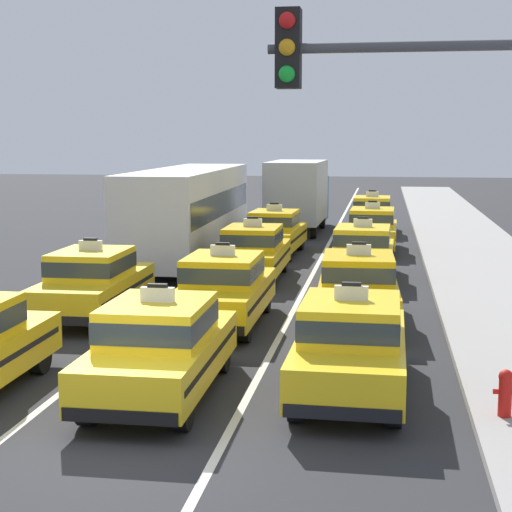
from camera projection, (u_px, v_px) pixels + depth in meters
ground_plane at (98, 457)px, 11.11m from camera, size 160.00×160.00×0.00m
lane_stripe_left_center at (239, 252)px, 30.90m from camera, size 0.14×80.00×0.01m
lane_stripe_center_right at (323, 254)px, 30.41m from camera, size 0.14×80.00×0.01m
sidewalk_curb at (495, 279)px, 24.65m from camera, size 4.00×90.00×0.15m
taxi_left_second at (93, 282)px, 19.60m from camera, size 1.87×4.58×1.96m
bus_left_third at (189, 208)px, 28.90m from camera, size 2.73×11.25×3.22m
taxi_center_nearest at (160, 346)px, 13.58m from camera, size 1.85×4.57×1.96m
taxi_center_second at (224, 288)px, 18.77m from camera, size 1.84×4.57×1.96m
taxi_center_third at (253, 252)px, 24.75m from camera, size 1.85×4.57×1.96m
taxi_center_fourth at (275, 232)px, 29.96m from camera, size 1.98×4.62×1.96m
box_truck_center_fifth at (299, 193)px, 37.26m from camera, size 2.40×7.00×3.27m
taxi_right_nearest at (351, 344)px, 13.71m from camera, size 1.87×4.58×1.96m
taxi_right_second at (358, 287)px, 18.88m from camera, size 1.97×4.62×1.96m
taxi_right_third at (362, 252)px, 24.69m from camera, size 1.92×4.60×1.96m
taxi_right_fourth at (372, 229)px, 30.88m from camera, size 1.91×4.60×1.96m
taxi_right_fifth at (372, 214)px, 36.91m from camera, size 1.85×4.57×1.96m
fire_hydrant at (505, 391)px, 12.26m from camera, size 0.36×0.22×0.73m
traffic_light_pole at (456, 192)px, 7.82m from camera, size 2.87×0.33×5.58m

